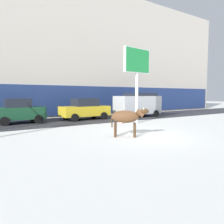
{
  "coord_description": "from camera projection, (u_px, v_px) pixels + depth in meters",
  "views": [
    {
      "loc": [
        -7.31,
        -8.27,
        2.11
      ],
      "look_at": [
        -0.5,
        2.33,
        1.1
      ],
      "focal_mm": 33.89,
      "sensor_mm": 36.0,
      "label": 1
    }
  ],
  "objects": [
    {
      "name": "pedestrian_far_left",
      "position": [
        76.0,
        107.0,
        21.14
      ],
      "size": [
        0.36,
        0.24,
        1.73
      ],
      "color": "#282833",
      "rests_on": "ground"
    },
    {
      "name": "pedestrian_near_billboard",
      "position": [
        123.0,
        106.0,
        24.27
      ],
      "size": [
        0.36,
        0.24,
        1.73
      ],
      "color": "#282833",
      "rests_on": "ground"
    },
    {
      "name": "ground_plane",
      "position": [
        144.0,
        136.0,
        11.04
      ],
      "size": [
        120.0,
        120.0,
        0.0
      ],
      "primitive_type": "plane",
      "color": "white"
    },
    {
      "name": "road_strip",
      "position": [
        80.0,
        120.0,
        17.8
      ],
      "size": [
        60.0,
        5.6,
        0.01
      ],
      "primitive_type": "cube",
      "color": "#333338",
      "rests_on": "ground"
    },
    {
      "name": "car_yellow_sedan",
      "position": [
        85.0,
        109.0,
        18.24
      ],
      "size": [
        4.25,
        2.07,
        1.84
      ],
      "color": "gold",
      "rests_on": "ground"
    },
    {
      "name": "building_facade",
      "position": [
        56.0,
        53.0,
        22.2
      ],
      "size": [
        44.0,
        6.1,
        13.0
      ],
      "color": "beige",
      "rests_on": "ground"
    },
    {
      "name": "car_silver_van",
      "position": [
        138.0,
        104.0,
        20.44
      ],
      "size": [
        4.65,
        2.22,
        2.32
      ],
      "color": "#B7BABF",
      "rests_on": "ground"
    },
    {
      "name": "cow_brown",
      "position": [
        126.0,
        117.0,
        10.69
      ],
      "size": [
        1.77,
        1.47,
        1.54
      ],
      "color": "brown",
      "rests_on": "ground"
    },
    {
      "name": "billboard",
      "position": [
        137.0,
        65.0,
        15.62
      ],
      "size": [
        2.53,
        0.49,
        5.56
      ],
      "color": "silver",
      "rests_on": "ground"
    },
    {
      "name": "car_darkgreen_hatchback",
      "position": [
        19.0,
        111.0,
        15.69
      ],
      "size": [
        3.55,
        2.0,
        1.86
      ],
      "color": "#194C2D",
      "rests_on": "ground"
    }
  ]
}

